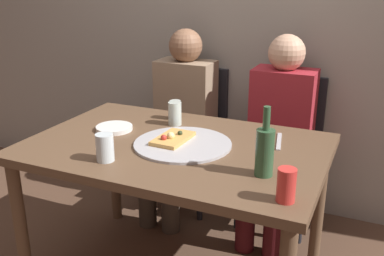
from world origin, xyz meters
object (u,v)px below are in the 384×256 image
pizza_tray (183,144)px  soda_can (286,185)px  wine_bottle (265,151)px  chair_right (283,140)px  table_knife (279,141)px  guest_in_beanie (278,128)px  dining_table (176,161)px  plate_stack (114,128)px  chair_left (190,127)px  wine_glass (175,114)px  pizza_slice_last (173,138)px  tumbler_near (175,110)px  guest_in_sweater (180,115)px  tumbler_far (105,148)px

pizza_tray → soda_can: bearing=-31.4°
wine_bottle → chair_right: bearing=98.1°
table_knife → guest_in_beanie: (-0.11, 0.48, -0.11)m
dining_table → pizza_tray: size_ratio=3.03×
dining_table → plate_stack: size_ratio=7.43×
chair_left → guest_in_beanie: guest_in_beanie is taller
wine_glass → pizza_slice_last: bearing=-66.2°
tumbler_near → wine_glass: bearing=-64.7°
tumbler_near → guest_in_sweater: 0.43m
plate_stack → guest_in_sweater: 0.66m
pizza_tray → tumbler_near: tumbler_near is taller
pizza_tray → table_knife: pizza_tray is taller
wine_bottle → chair_right: (-0.14, 1.01, -0.33)m
pizza_tray → table_knife: 0.45m
wine_glass → guest_in_sweater: guest_in_sweater is taller
soda_can → chair_left: bearing=127.2°
pizza_tray → tumbler_near: (-0.20, 0.33, 0.05)m
soda_can → chair_left: (-0.90, 1.18, -0.29)m
chair_right → guest_in_sweater: (-0.63, -0.15, 0.13)m
pizza_tray → tumbler_far: 0.37m
pizza_tray → plate_stack: (-0.40, 0.04, 0.00)m
wine_glass → chair_left: bearing=107.4°
tumbler_near → chair_right: (0.48, 0.52, -0.28)m
wine_glass → tumbler_near: bearing=115.3°
wine_bottle → chair_left: 1.31m
wine_bottle → guest_in_sweater: 1.17m
dining_table → guest_in_sweater: guest_in_sweater is taller
pizza_tray → tumbler_near: bearing=121.5°
pizza_slice_last → wine_bottle: (0.48, -0.16, 0.08)m
tumbler_near → soda_can: size_ratio=0.84×
tumbler_far → chair_left: bearing=96.4°
tumbler_far → pizza_tray: bearing=53.0°
pizza_slice_last → tumbler_far: size_ratio=1.91×
tumbler_near → tumbler_far: tumbler_far is taller
pizza_slice_last → chair_left: bearing=109.2°
plate_stack → guest_in_beanie: guest_in_beanie is taller
tumbler_far → table_knife: size_ratio=0.54×
wine_bottle → tumbler_near: wine_bottle is taller
tumbler_near → chair_right: chair_right is taller
dining_table → chair_right: (0.32, 0.85, -0.15)m
tumbler_far → table_knife: 0.80m
pizza_tray → guest_in_sweater: guest_in_sweater is taller
soda_can → plate_stack: bearing=158.3°
dining_table → chair_left: chair_left is taller
chair_left → guest_in_sweater: guest_in_sweater is taller
soda_can → chair_left: chair_left is taller
soda_can → table_knife: bearing=105.6°
wine_bottle → guest_in_beanie: (-0.14, 0.86, -0.21)m
wine_bottle → tumbler_far: wine_bottle is taller
wine_glass → wine_bottle: bearing=-34.7°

